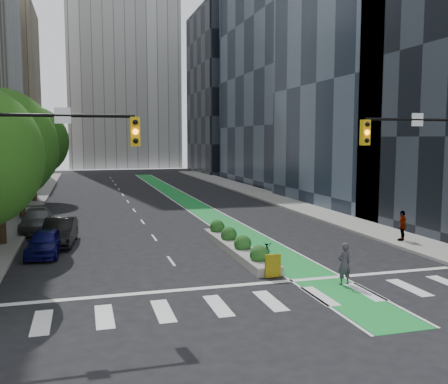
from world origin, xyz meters
TOP-DOWN VIEW (x-y plane):
  - ground at (0.00, 0.00)m, footprint 160.00×160.00m
  - sidewalk_left at (-11.80, 25.00)m, footprint 3.60×90.00m
  - sidewalk_right at (11.80, 25.00)m, footprint 3.60×90.00m
  - bike_lane_paint at (3.00, 30.00)m, footprint 2.20×70.00m
  - building_glass_far at (21.00, 45.00)m, footprint 14.00×24.00m
  - building_dark_end at (20.00, 68.00)m, footprint 14.00×18.00m
  - tree_midfar at (-11.00, 22.00)m, footprint 5.60×5.60m
  - tree_far at (-11.00, 32.00)m, footprint 6.60×6.60m
  - signal_left at (-8.70, 0.46)m, footprint 6.14×0.51m
  - signal_right at (8.67, 0.47)m, footprint 5.82×0.51m
  - median_planter at (1.20, 7.04)m, footprint 1.20×10.26m
  - bicycle at (2.26, 5.24)m, footprint 1.11×1.83m
  - cyclist at (3.67, 0.10)m, footprint 0.72×0.54m
  - parked_car_left_near at (-8.52, 8.91)m, footprint 2.04×4.16m
  - parked_car_left_mid at (-7.92, 11.46)m, footprint 2.02×4.72m
  - parked_car_left_far at (-9.50, 16.22)m, footprint 2.09×5.01m
  - pedestrian_far at (11.01, 6.53)m, footprint 1.07×0.95m

SIDE VIEW (x-z plane):
  - ground at x=0.00m, z-range 0.00..0.00m
  - bike_lane_paint at x=3.00m, z-range 0.00..0.01m
  - sidewalk_left at x=-11.80m, z-range 0.00..0.15m
  - sidewalk_right at x=11.80m, z-range 0.00..0.15m
  - median_planter at x=1.20m, z-range -0.18..0.92m
  - bicycle at x=2.26m, z-range 0.00..0.91m
  - parked_car_left_near at x=-8.52m, z-range 0.00..1.37m
  - parked_car_left_far at x=-9.50m, z-range 0.00..1.45m
  - parked_car_left_mid at x=-7.92m, z-range 0.00..1.51m
  - cyclist at x=3.67m, z-range 0.00..1.78m
  - pedestrian_far at x=11.01m, z-range 0.15..1.89m
  - signal_left at x=-8.70m, z-range 1.18..8.38m
  - signal_right at x=8.67m, z-range 1.20..8.40m
  - tree_midfar at x=-11.00m, z-range 1.07..8.83m
  - tree_far at x=-11.00m, z-range 1.19..10.20m
  - building_dark_end at x=20.00m, z-range 0.00..28.00m
  - building_glass_far at x=21.00m, z-range 0.00..42.00m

